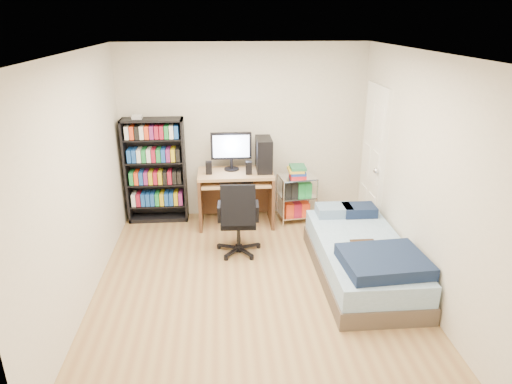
{
  "coord_description": "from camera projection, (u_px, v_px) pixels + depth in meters",
  "views": [
    {
      "loc": [
        -0.32,
        -4.43,
        2.82
      ],
      "look_at": [
        0.06,
        0.4,
        0.95
      ],
      "focal_mm": 32.0,
      "sensor_mm": 36.0,
      "label": 1
    }
  ],
  "objects": [
    {
      "name": "room",
      "position": [
        254.0,
        179.0,
        4.71
      ],
      "size": [
        3.58,
        4.08,
        2.58
      ],
      "color": "#A38151",
      "rests_on": "ground"
    },
    {
      "name": "media_shelf",
      "position": [
        156.0,
        170.0,
        6.49
      ],
      "size": [
        0.85,
        0.28,
        1.57
      ],
      "color": "black",
      "rests_on": "room"
    },
    {
      "name": "computer_desk",
      "position": [
        243.0,
        176.0,
        6.44
      ],
      "size": [
        1.05,
        0.61,
        1.32
      ],
      "color": "tan",
      "rests_on": "room"
    },
    {
      "name": "office_chair",
      "position": [
        238.0,
        231.0,
        5.7
      ],
      "size": [
        0.6,
        0.6,
        0.97
      ],
      "rotation": [
        0.0,
        0.0,
        -0.04
      ],
      "color": "black",
      "rests_on": "room"
    },
    {
      "name": "wire_cart",
      "position": [
        297.0,
        185.0,
        6.54
      ],
      "size": [
        0.56,
        0.44,
        0.84
      ],
      "rotation": [
        0.0,
        0.0,
        0.14
      ],
      "color": "white",
      "rests_on": "room"
    },
    {
      "name": "bed",
      "position": [
        362.0,
        258.0,
        5.19
      ],
      "size": [
        0.98,
        1.96,
        0.56
      ],
      "color": "brown",
      "rests_on": "room"
    },
    {
      "name": "door",
      "position": [
        373.0,
        160.0,
        6.18
      ],
      "size": [
        0.12,
        0.8,
        2.0
      ],
      "color": "white",
      "rests_on": "room"
    }
  ]
}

